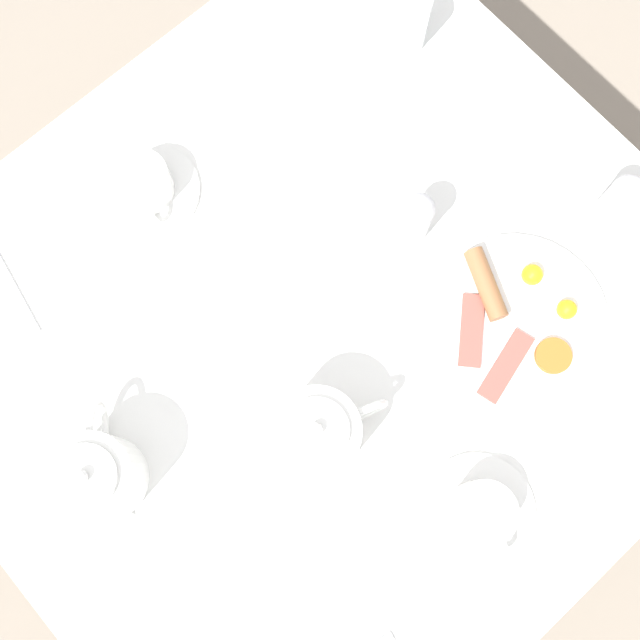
# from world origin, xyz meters

# --- Properties ---
(ground_plane) EXTENTS (8.00, 8.00, 0.00)m
(ground_plane) POSITION_xyz_m (0.00, 0.00, 0.00)
(ground_plane) COLOR gray
(table) EXTENTS (1.02, 1.09, 0.72)m
(table) POSITION_xyz_m (0.00, 0.00, 0.65)
(table) COLOR white
(table) RESTS_ON ground_plane
(breakfast_plate) EXTENTS (0.26, 0.26, 0.04)m
(breakfast_plate) POSITION_xyz_m (0.18, 0.21, 0.73)
(breakfast_plate) COLOR white
(breakfast_plate) RESTS_ON table
(teapot_near) EXTENTS (0.12, 0.20, 0.13)m
(teapot_near) POSITION_xyz_m (0.12, -0.11, 0.77)
(teapot_near) COLOR white
(teapot_near) RESTS_ON table
(teapot_far) EXTENTS (0.17, 0.14, 0.13)m
(teapot_far) POSITION_xyz_m (-0.03, -0.36, 0.77)
(teapot_far) COLOR white
(teapot_far) RESTS_ON table
(teacup_with_saucer_left) EXTENTS (0.16, 0.16, 0.06)m
(teacup_with_saucer_left) POSITION_xyz_m (-0.32, -0.06, 0.74)
(teacup_with_saucer_left) COLOR white
(teacup_with_saucer_left) RESTS_ON table
(teacup_with_saucer_right) EXTENTS (0.16, 0.16, 0.06)m
(teacup_with_saucer_right) POSITION_xyz_m (0.34, -0.02, 0.74)
(teacup_with_saucer_right) COLOR white
(teacup_with_saucer_right) RESTS_ON table
(water_glass_tall) EXTENTS (0.07, 0.07, 0.10)m
(water_glass_tall) POSITION_xyz_m (-0.26, 0.40, 0.77)
(water_glass_tall) COLOR white
(water_glass_tall) RESTS_ON table
(pepper_grinder) EXTENTS (0.05, 0.05, 0.11)m
(pepper_grinder) POSITION_xyz_m (-0.01, 0.19, 0.78)
(pepper_grinder) COLOR #BCBCC1
(pepper_grinder) RESTS_ON table
(salt_grinder) EXTENTS (0.05, 0.05, 0.11)m
(salt_grinder) POSITION_xyz_m (0.16, 0.43, 0.78)
(salt_grinder) COLOR #BCBCC1
(salt_grinder) RESTS_ON table
(fork_by_plate) EXTENTS (0.16, 0.04, 0.00)m
(fork_by_plate) POSITION_xyz_m (-0.34, -0.30, 0.72)
(fork_by_plate) COLOR silver
(fork_by_plate) RESTS_ON table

